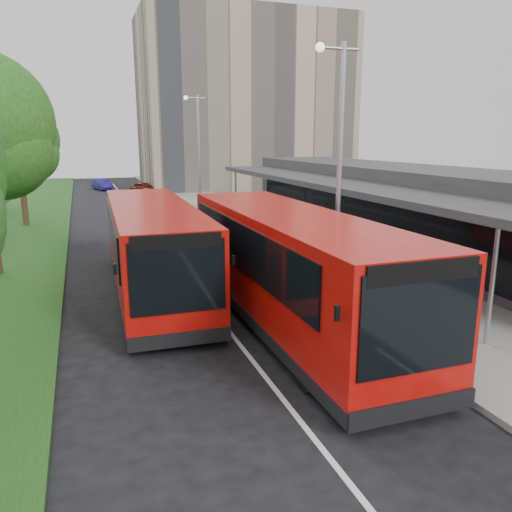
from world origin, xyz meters
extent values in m
plane|color=black|center=(0.00, 0.00, 0.00)|extent=(120.00, 120.00, 0.00)
cube|color=gray|center=(6.00, 20.00, 0.07)|extent=(5.00, 80.00, 0.15)
cube|color=#194516|center=(-7.00, 20.00, 0.05)|extent=(5.00, 80.00, 0.10)
cube|color=silver|center=(0.00, 15.00, 0.01)|extent=(0.12, 70.00, 0.01)
cube|color=silver|center=(3.30, -2.00, 0.01)|extent=(0.12, 2.00, 0.01)
cube|color=silver|center=(3.30, 4.00, 0.01)|extent=(0.12, 2.00, 0.01)
cube|color=silver|center=(3.30, 10.00, 0.01)|extent=(0.12, 2.00, 0.01)
cube|color=silver|center=(3.30, 16.00, 0.01)|extent=(0.12, 2.00, 0.01)
cube|color=silver|center=(3.30, 22.00, 0.01)|extent=(0.12, 2.00, 0.01)
cube|color=silver|center=(3.30, 28.00, 0.01)|extent=(0.12, 2.00, 0.01)
cube|color=silver|center=(3.30, 34.00, 0.01)|extent=(0.12, 2.00, 0.01)
cube|color=silver|center=(3.30, 40.00, 0.01)|extent=(0.12, 2.00, 0.01)
cube|color=silver|center=(3.30, 46.00, 0.01)|extent=(0.12, 2.00, 0.01)
cube|color=tan|center=(14.00, 42.00, 9.00)|extent=(22.00, 12.00, 18.00)
cube|color=#2B2B2D|center=(11.00, 8.00, 2.00)|extent=(5.00, 26.00, 4.00)
cube|color=black|center=(8.48, 8.00, 1.60)|extent=(0.06, 24.00, 2.20)
cube|color=#2B2B2D|center=(7.20, 8.00, 3.30)|extent=(2.80, 26.00, 0.25)
cylinder|color=#9C9FA4|center=(5.90, -3.00, 1.65)|extent=(0.12, 0.12, 3.30)
cylinder|color=#9C9FA4|center=(5.90, 19.00, 1.65)|extent=(0.12, 0.12, 3.30)
cylinder|color=black|center=(-7.00, 21.00, 1.87)|extent=(0.36, 0.36, 3.73)
sphere|color=#1D4813|center=(-7.00, 21.00, 5.26)|extent=(4.75, 4.75, 4.75)
sphere|color=#1D4813|center=(-6.40, 20.60, 4.41)|extent=(3.40, 3.40, 3.40)
sphere|color=#1D4813|center=(-7.50, 21.50, 4.67)|extent=(3.73, 3.73, 3.73)
cylinder|color=#9C9FA4|center=(4.20, 2.00, 4.15)|extent=(0.16, 0.16, 8.00)
cylinder|color=#9C9FA4|center=(4.00, 2.00, 7.95)|extent=(1.40, 0.10, 0.10)
sphere|color=silver|center=(3.40, 2.00, 7.95)|extent=(0.28, 0.28, 0.28)
cylinder|color=#9C9FA4|center=(4.20, 22.00, 4.15)|extent=(0.16, 0.16, 8.00)
cylinder|color=#9C9FA4|center=(4.00, 22.00, 7.95)|extent=(1.40, 0.10, 0.10)
sphere|color=silver|center=(3.40, 22.00, 7.95)|extent=(0.28, 0.28, 0.28)
cube|color=#B91109|center=(1.83, 0.29, 1.83)|extent=(2.76, 11.51, 2.90)
cube|color=black|center=(1.83, 0.29, 0.42)|extent=(2.78, 11.53, 0.33)
cube|color=black|center=(1.84, -5.48, 2.14)|extent=(2.46, 0.06, 1.92)
cube|color=black|center=(1.81, 6.06, 2.30)|extent=(2.41, 0.06, 1.42)
cube|color=black|center=(0.44, 0.61, 2.36)|extent=(0.07, 9.86, 1.31)
cube|color=black|center=(3.22, 0.62, 2.36)|extent=(0.07, 9.86, 1.31)
cube|color=black|center=(1.84, -5.49, 0.44)|extent=(2.74, 0.09, 0.38)
cube|color=black|center=(1.84, -5.49, 3.07)|extent=(2.30, 0.04, 0.38)
cube|color=black|center=(0.30, -5.25, 2.41)|extent=(0.08, 0.08, 0.27)
cube|color=black|center=(3.37, -5.24, 2.41)|extent=(0.08, 0.08, 0.27)
cylinder|color=black|center=(0.68, -3.44, 0.49)|extent=(0.33, 0.99, 0.99)
cylinder|color=black|center=(2.98, -3.43, 0.49)|extent=(0.33, 0.99, 0.99)
cylinder|color=black|center=(0.67, 4.01, 0.49)|extent=(0.33, 0.99, 0.99)
cylinder|color=black|center=(2.97, 4.02, 0.49)|extent=(0.33, 0.99, 0.99)
cube|color=#B91109|center=(-1.44, 4.72, 1.74)|extent=(2.88, 10.98, 2.75)
cube|color=black|center=(-1.44, 4.72, 0.39)|extent=(2.90, 11.00, 0.31)
cube|color=black|center=(-1.59, -0.75, 2.03)|extent=(2.34, 0.11, 1.82)
cube|color=black|center=(-1.30, 10.20, 2.18)|extent=(2.29, 0.11, 1.35)
cube|color=black|center=(-2.75, 5.07, 2.23)|extent=(0.30, 9.35, 1.25)
cube|color=black|center=(-0.12, 5.00, 2.23)|extent=(0.30, 9.35, 1.25)
cube|color=black|center=(-1.59, -0.76, 0.42)|extent=(2.60, 0.15, 0.36)
cube|color=black|center=(-1.59, -0.76, 2.91)|extent=(2.18, 0.10, 0.36)
cube|color=black|center=(-3.04, -0.48, 2.29)|extent=(0.08, 0.08, 0.26)
cube|color=black|center=(-0.13, -0.56, 2.29)|extent=(0.08, 0.08, 0.26)
cylinder|color=black|center=(-2.63, 1.22, 0.47)|extent=(0.34, 0.94, 0.94)
cylinder|color=black|center=(-0.45, 1.16, 0.47)|extent=(0.34, 0.94, 0.94)
cylinder|color=black|center=(-2.44, 8.29, 0.47)|extent=(0.34, 0.94, 0.94)
cylinder|color=black|center=(-0.26, 8.23, 0.47)|extent=(0.34, 0.94, 0.94)
cylinder|color=#322514|center=(5.52, 8.66, 0.60)|extent=(0.51, 0.51, 0.89)
cylinder|color=yellow|center=(5.35, 16.76, 0.72)|extent=(0.21, 0.21, 1.13)
imported|color=#53180B|center=(2.18, 37.69, 0.58)|extent=(2.67, 3.65, 1.16)
imported|color=navy|center=(-1.54, 43.00, 0.58)|extent=(2.16, 3.75, 1.17)
camera|label=1|loc=(-3.64, -12.35, 5.30)|focal=35.00mm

